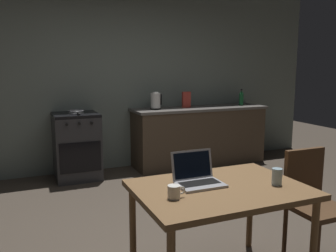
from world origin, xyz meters
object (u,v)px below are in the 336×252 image
frying_pan (76,112)px  drinking_glass (277,177)px  dining_table (220,197)px  electric_kettle (156,101)px  stove_oven (77,146)px  bottle (241,98)px  laptop (198,178)px  chair (312,198)px  coffee_mug (174,192)px  cereal_box (186,100)px

frying_pan → drinking_glass: bearing=-73.0°
dining_table → frying_pan: frying_pan is taller
electric_kettle → frying_pan: (-1.17, -0.03, -0.10)m
stove_oven → frying_pan: frying_pan is taller
stove_oven → bottle: (2.66, -0.05, 0.59)m
laptop → electric_kettle: size_ratio=1.23×
chair → coffee_mug: chair is taller
frying_pan → laptop: bearing=-81.5°
stove_oven → dining_table: stove_oven is taller
cereal_box → laptop: bearing=-114.3°
stove_oven → drinking_glass: bearing=-73.0°
laptop → cereal_box: cereal_box is taller
chair → cereal_box: 3.00m
bottle → coffee_mug: bottle is taller
coffee_mug → drinking_glass: size_ratio=1.00×
coffee_mug → bottle: bearing=49.6°
electric_kettle → cereal_box: electric_kettle is taller
frying_pan → coffee_mug: bearing=-87.2°
electric_kettle → drinking_glass: size_ratio=2.18×
frying_pan → cereal_box: cereal_box is taller
dining_table → frying_pan: (-0.53, 2.88, 0.29)m
drinking_glass → coffee_mug: bearing=177.1°
dining_table → bottle: 3.58m
electric_kettle → frying_pan: electric_kettle is taller
electric_kettle → cereal_box: (0.52, 0.02, -0.00)m
stove_oven → laptop: size_ratio=2.87×
electric_kettle → coffee_mug: bearing=-108.8°
dining_table → bottle: bearing=53.4°
electric_kettle → drinking_glass: (-0.25, -3.03, -0.26)m
electric_kettle → stove_oven: bearing=-179.9°
dining_table → bottle: size_ratio=4.36×
frying_pan → bottle: bearing=-0.4°
chair → frying_pan: bearing=132.5°
drinking_glass → frying_pan: bearing=107.0°
dining_table → electric_kettle: (0.64, 2.91, 0.39)m
laptop → dining_table: bearing=-41.4°
chair → electric_kettle: 2.97m
electric_kettle → coffee_mug: (-1.02, -2.99, -0.27)m
chair → bottle: size_ratio=3.33×
chair → frying_pan: size_ratio=2.31×
cereal_box → frying_pan: bearing=-178.3°
electric_kettle → coffee_mug: 3.18m
electric_kettle → coffee_mug: size_ratio=2.17×
chair → cereal_box: (0.31, 2.93, 0.52)m
frying_pan → coffee_mug: size_ratio=3.25×
chair → cereal_box: cereal_box is taller
stove_oven → laptop: (0.42, -2.80, 0.31)m
chair → drinking_glass: chair is taller
coffee_mug → cereal_box: size_ratio=0.49×
frying_pan → electric_kettle: bearing=1.5°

